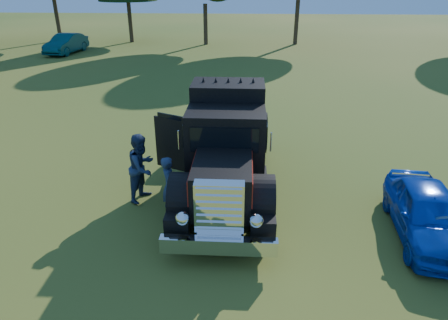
% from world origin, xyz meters
% --- Properties ---
extents(ground, '(120.00, 120.00, 0.00)m').
position_xyz_m(ground, '(0.00, 0.00, 0.00)').
color(ground, '#294E17').
rests_on(ground, ground).
extents(diamond_t_truck, '(3.28, 7.16, 3.00)m').
position_xyz_m(diamond_t_truck, '(-0.83, 2.97, 1.28)').
color(diamond_t_truck, black).
rests_on(diamond_t_truck, ground).
extents(hotrod_coupe, '(1.80, 4.10, 1.89)m').
position_xyz_m(hotrod_coupe, '(4.07, 1.06, 0.63)').
color(hotrod_coupe, '#061D91').
rests_on(hotrod_coupe, ground).
extents(spectator_near, '(0.51, 0.67, 1.63)m').
position_xyz_m(spectator_near, '(-2.22, 1.69, 0.82)').
color(spectator_near, '#1B2A40').
rests_on(spectator_near, ground).
extents(spectator_far, '(1.01, 1.14, 1.93)m').
position_xyz_m(spectator_far, '(-3.11, 2.43, 0.97)').
color(spectator_far, '#21364E').
rests_on(spectator_far, ground).
extents(distant_teal_car, '(2.13, 4.65, 1.48)m').
position_xyz_m(distant_teal_car, '(-14.63, 24.53, 0.74)').
color(distant_teal_car, '#0A383C').
rests_on(distant_teal_car, ground).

